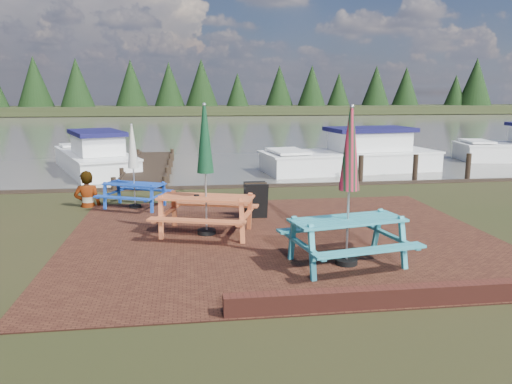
{
  "coord_description": "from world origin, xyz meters",
  "views": [
    {
      "loc": [
        -1.91,
        -9.0,
        3.03
      ],
      "look_at": [
        -0.55,
        1.08,
        1.0
      ],
      "focal_mm": 35.0,
      "sensor_mm": 36.0,
      "label": 1
    }
  ],
  "objects_px": {
    "person": "(86,171)",
    "chalkboard": "(256,200)",
    "picnic_table_red": "(206,191)",
    "boat_near": "(354,157)",
    "picnic_table_blue": "(134,179)",
    "jetty": "(149,166)",
    "picnic_table_teal": "(348,212)",
    "boat_jetty": "(95,158)"
  },
  "relations": [
    {
      "from": "person",
      "to": "boat_near",
      "type": "bearing_deg",
      "value": -147.4
    },
    {
      "from": "picnic_table_teal",
      "to": "jetty",
      "type": "relative_size",
      "value": 0.31
    },
    {
      "from": "chalkboard",
      "to": "person",
      "type": "bearing_deg",
      "value": 154.72
    },
    {
      "from": "picnic_table_blue",
      "to": "person",
      "type": "relative_size",
      "value": 1.14
    },
    {
      "from": "chalkboard",
      "to": "boat_jetty",
      "type": "xyz_separation_m",
      "value": [
        -5.44,
        9.35,
        -0.08
      ]
    },
    {
      "from": "chalkboard",
      "to": "boat_jetty",
      "type": "distance_m",
      "value": 10.81
    },
    {
      "from": "picnic_table_red",
      "to": "boat_jetty",
      "type": "bearing_deg",
      "value": 128.87
    },
    {
      "from": "picnic_table_teal",
      "to": "boat_jetty",
      "type": "bearing_deg",
      "value": 106.1
    },
    {
      "from": "picnic_table_teal",
      "to": "picnic_table_blue",
      "type": "xyz_separation_m",
      "value": [
        -4.2,
        5.09,
        -0.21
      ]
    },
    {
      "from": "picnic_table_blue",
      "to": "person",
      "type": "xyz_separation_m",
      "value": [
        -1.29,
        0.33,
        0.19
      ]
    },
    {
      "from": "boat_jetty",
      "to": "picnic_table_teal",
      "type": "bearing_deg",
      "value": -84.09
    },
    {
      "from": "picnic_table_red",
      "to": "chalkboard",
      "type": "height_order",
      "value": "picnic_table_red"
    },
    {
      "from": "picnic_table_blue",
      "to": "boat_near",
      "type": "relative_size",
      "value": 0.29
    },
    {
      "from": "jetty",
      "to": "chalkboard",
      "type": "bearing_deg",
      "value": -69.53
    },
    {
      "from": "boat_near",
      "to": "jetty",
      "type": "bearing_deg",
      "value": 79.62
    },
    {
      "from": "picnic_table_red",
      "to": "boat_near",
      "type": "xyz_separation_m",
      "value": [
        6.46,
        9.39,
        -0.58
      ]
    },
    {
      "from": "picnic_table_teal",
      "to": "boat_near",
      "type": "xyz_separation_m",
      "value": [
        4.06,
        11.67,
        -0.59
      ]
    },
    {
      "from": "jetty",
      "to": "picnic_table_teal",
      "type": "bearing_deg",
      "value": -70.26
    },
    {
      "from": "chalkboard",
      "to": "person",
      "type": "height_order",
      "value": "person"
    },
    {
      "from": "boat_near",
      "to": "picnic_table_red",
      "type": "bearing_deg",
      "value": 137.83
    },
    {
      "from": "picnic_table_red",
      "to": "boat_near",
      "type": "bearing_deg",
      "value": 72.84
    },
    {
      "from": "person",
      "to": "chalkboard",
      "type": "bearing_deg",
      "value": 156.04
    },
    {
      "from": "picnic_table_red",
      "to": "jetty",
      "type": "bearing_deg",
      "value": 118.51
    },
    {
      "from": "picnic_table_red",
      "to": "jetty",
      "type": "relative_size",
      "value": 0.31
    },
    {
      "from": "picnic_table_red",
      "to": "chalkboard",
      "type": "relative_size",
      "value": 3.15
    },
    {
      "from": "boat_near",
      "to": "person",
      "type": "relative_size",
      "value": 3.91
    },
    {
      "from": "picnic_table_red",
      "to": "boat_jetty",
      "type": "height_order",
      "value": "picnic_table_red"
    },
    {
      "from": "picnic_table_blue",
      "to": "jetty",
      "type": "relative_size",
      "value": 0.24
    },
    {
      "from": "jetty",
      "to": "boat_jetty",
      "type": "bearing_deg",
      "value": 159.7
    },
    {
      "from": "jetty",
      "to": "person",
      "type": "height_order",
      "value": "person"
    },
    {
      "from": "picnic_table_red",
      "to": "chalkboard",
      "type": "distance_m",
      "value": 1.86
    },
    {
      "from": "jetty",
      "to": "boat_jetty",
      "type": "relative_size",
      "value": 1.31
    },
    {
      "from": "picnic_table_teal",
      "to": "chalkboard",
      "type": "distance_m",
      "value": 3.77
    },
    {
      "from": "jetty",
      "to": "boat_near",
      "type": "relative_size",
      "value": 1.2
    },
    {
      "from": "picnic_table_blue",
      "to": "picnic_table_teal",
      "type": "bearing_deg",
      "value": -25.78
    },
    {
      "from": "picnic_table_teal",
      "to": "picnic_table_red",
      "type": "relative_size",
      "value": 1.0
    },
    {
      "from": "boat_jetty",
      "to": "boat_near",
      "type": "height_order",
      "value": "boat_near"
    },
    {
      "from": "person",
      "to": "picnic_table_red",
      "type": "bearing_deg",
      "value": 133.83
    },
    {
      "from": "chalkboard",
      "to": "jetty",
      "type": "distance_m",
      "value": 9.09
    },
    {
      "from": "boat_jetty",
      "to": "boat_near",
      "type": "relative_size",
      "value": 0.92
    },
    {
      "from": "picnic_table_blue",
      "to": "chalkboard",
      "type": "xyz_separation_m",
      "value": [
        3.05,
        -1.54,
        -0.32
      ]
    },
    {
      "from": "boat_near",
      "to": "person",
      "type": "bearing_deg",
      "value": 115.56
    }
  ]
}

